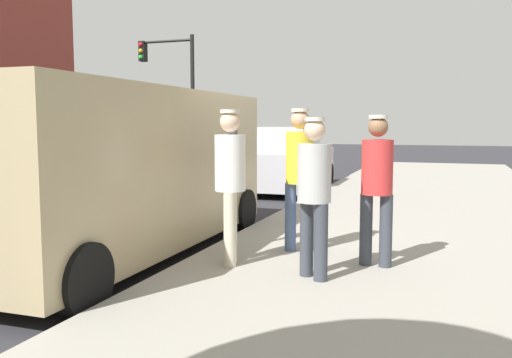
# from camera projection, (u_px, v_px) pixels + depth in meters

# --- Properties ---
(ground_plane) EXTENTS (80.00, 80.00, 0.00)m
(ground_plane) POSITION_uv_depth(u_px,v_px,m) (175.00, 238.00, 8.13)
(ground_plane) COLOR #2D2D33
(sidewalk_slab) EXTENTS (5.00, 32.00, 0.15)m
(sidewalk_slab) POSITION_uv_depth(u_px,v_px,m) (416.00, 252.00, 6.96)
(sidewalk_slab) COLOR #9E998E
(sidewalk_slab) RESTS_ON ground
(parking_meter_near) EXTENTS (0.14, 0.18, 1.52)m
(parking_meter_near) POSITION_uv_depth(u_px,v_px,m) (233.00, 168.00, 6.64)
(parking_meter_near) COLOR gray
(parking_meter_near) RESTS_ON sidewalk_slab
(pedestrian_in_gray) EXTENTS (0.34, 0.34, 1.63)m
(pedestrian_in_gray) POSITION_uv_depth(u_px,v_px,m) (314.00, 188.00, 5.40)
(pedestrian_in_gray) COLOR #383D47
(pedestrian_in_gray) RESTS_ON sidewalk_slab
(pedestrian_in_red) EXTENTS (0.36, 0.34, 1.66)m
(pedestrian_in_red) POSITION_uv_depth(u_px,v_px,m) (377.00, 181.00, 5.88)
(pedestrian_in_red) COLOR #383D47
(pedestrian_in_red) RESTS_ON sidewalk_slab
(pedestrian_in_white) EXTENTS (0.34, 0.35, 1.72)m
(pedestrian_in_white) POSITION_uv_depth(u_px,v_px,m) (230.00, 176.00, 5.96)
(pedestrian_in_white) COLOR beige
(pedestrian_in_white) RESTS_ON sidewalk_slab
(pedestrian_in_yellow) EXTENTS (0.35, 0.34, 1.75)m
(pedestrian_in_yellow) POSITION_uv_depth(u_px,v_px,m) (300.00, 170.00, 6.59)
(pedestrian_in_yellow) COLOR #4C608C
(pedestrian_in_yellow) RESTS_ON sidewalk_slab
(parked_van) EXTENTS (2.17, 5.22, 2.15)m
(parked_van) POSITION_uv_depth(u_px,v_px,m) (119.00, 168.00, 6.94)
(parked_van) COLOR tan
(parked_van) RESTS_ON ground
(parked_sedan_ahead) EXTENTS (2.01, 4.43, 1.65)m
(parked_sedan_ahead) POSITION_uv_depth(u_px,v_px,m) (283.00, 161.00, 14.10)
(parked_sedan_ahead) COLOR #BCBCC1
(parked_sedan_ahead) RESTS_ON ground
(traffic_light_corner) EXTENTS (2.48, 0.42, 5.20)m
(traffic_light_corner) POSITION_uv_depth(u_px,v_px,m) (173.00, 79.00, 21.36)
(traffic_light_corner) COLOR black
(traffic_light_corner) RESTS_ON ground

